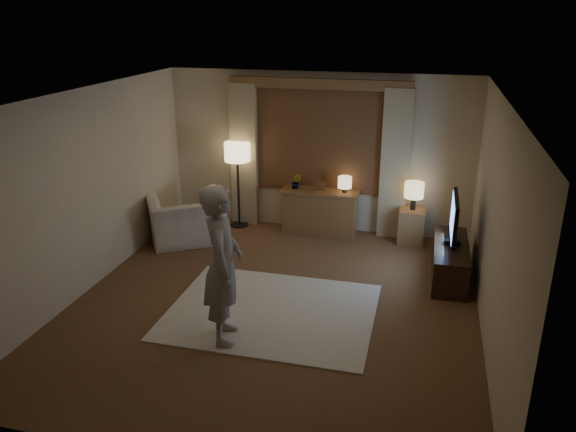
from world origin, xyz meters
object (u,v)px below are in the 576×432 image
(sideboard, at_px, (320,213))
(side_table, at_px, (411,226))
(tv_stand, at_px, (450,261))
(person, at_px, (223,265))
(armchair, at_px, (187,219))

(sideboard, distance_m, side_table, 1.49)
(side_table, height_order, tv_stand, side_table)
(side_table, xyz_separation_m, person, (-1.90, -3.36, 0.64))
(person, bearing_deg, sideboard, -22.97)
(sideboard, height_order, side_table, sideboard)
(armchair, relative_size, tv_stand, 0.83)
(sideboard, bearing_deg, person, -96.78)
(sideboard, xyz_separation_m, person, (-0.41, -3.41, 0.57))
(armchair, xyz_separation_m, tv_stand, (4.04, -0.32, -0.13))
(side_table, distance_m, tv_stand, 1.28)
(person, bearing_deg, tv_stand, -64.25)
(sideboard, xyz_separation_m, armchair, (-1.98, -0.87, 0.03))
(side_table, height_order, person, person)
(sideboard, relative_size, person, 0.66)
(sideboard, relative_size, side_table, 2.14)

